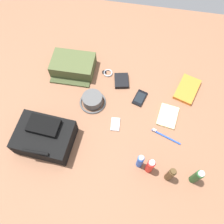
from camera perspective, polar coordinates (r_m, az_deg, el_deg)
ground_plane at (r=1.50m, az=-0.00°, el=-0.89°), size 2.64×2.02×0.02m
backpack at (r=1.41m, az=-15.68°, el=-5.65°), size 0.33×0.25×0.15m
toiletry_pouch at (r=1.65m, az=-9.22°, el=10.82°), size 0.28×0.23×0.09m
bucket_hat at (r=1.50m, az=-4.65°, el=2.81°), size 0.17×0.17×0.07m
shampoo_bottle at (r=1.36m, az=19.44°, el=-14.28°), size 0.04×0.04×0.16m
cologne_bottle at (r=1.33m, az=13.67°, el=-14.23°), size 0.04×0.04×0.15m
sunscreen_spray at (r=1.32m, az=9.01°, el=-12.56°), size 0.04×0.04×0.15m
deodorant_spray at (r=1.32m, az=6.68°, el=-11.53°), size 0.03×0.03×0.14m
paperback_novel at (r=1.64m, az=17.43°, el=5.15°), size 0.18×0.23×0.02m
cell_phone at (r=1.54m, az=6.61°, el=3.30°), size 0.09×0.12×0.01m
media_player at (r=1.45m, az=0.80°, el=-2.89°), size 0.06×0.09×0.01m
wristwatch at (r=1.64m, az=-1.08°, el=9.29°), size 0.07×0.06×0.01m
toothbrush at (r=1.46m, az=12.31°, el=-5.55°), size 0.18×0.07×0.02m
wallet at (r=1.60m, az=2.27°, el=7.44°), size 0.11×0.13×0.02m
notepad at (r=1.51m, az=13.10°, el=-0.97°), size 0.13×0.17×0.02m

